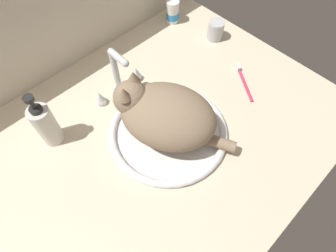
% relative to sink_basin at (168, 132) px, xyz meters
% --- Properties ---
extents(countertop, '(1.14, 0.83, 0.03)m').
position_rel_sink_basin_xyz_m(countertop, '(-0.04, 0.02, -0.02)').
color(countertop, beige).
rests_on(countertop, ground).
extents(backsplash_wall, '(1.14, 0.02, 0.40)m').
position_rel_sink_basin_xyz_m(backsplash_wall, '(-0.04, 0.45, 0.16)').
color(backsplash_wall, beige).
rests_on(backsplash_wall, ground).
extents(sink_basin, '(0.35, 0.35, 0.02)m').
position_rel_sink_basin_xyz_m(sink_basin, '(0.00, 0.00, 0.00)').
color(sink_basin, white).
rests_on(sink_basin, countertop).
extents(faucet, '(0.18, 0.09, 0.18)m').
position_rel_sink_basin_xyz_m(faucet, '(0.00, 0.22, 0.06)').
color(faucet, silver).
rests_on(faucet, countertop).
extents(cat, '(0.30, 0.35, 0.17)m').
position_rel_sink_basin_xyz_m(cat, '(-0.01, 0.02, 0.08)').
color(cat, '#8C755B').
rests_on(cat, sink_basin).
extents(soap_pump_bottle, '(0.06, 0.06, 0.19)m').
position_rel_sink_basin_xyz_m(soap_pump_bottle, '(-0.25, 0.22, 0.06)').
color(soap_pump_bottle, silver).
rests_on(soap_pump_bottle, countertop).
extents(metal_jar, '(0.06, 0.06, 0.07)m').
position_rel_sink_basin_xyz_m(metal_jar, '(0.42, 0.18, 0.03)').
color(metal_jar, '#B2B5BA').
rests_on(metal_jar, countertop).
extents(pill_bottle, '(0.05, 0.05, 0.09)m').
position_rel_sink_basin_xyz_m(pill_bottle, '(0.37, 0.36, 0.03)').
color(pill_bottle, white).
rests_on(pill_bottle, countertop).
extents(toothbrush, '(0.10, 0.14, 0.02)m').
position_rel_sink_basin_xyz_m(toothbrush, '(0.32, -0.03, -0.00)').
color(toothbrush, '#D83359').
rests_on(toothbrush, countertop).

